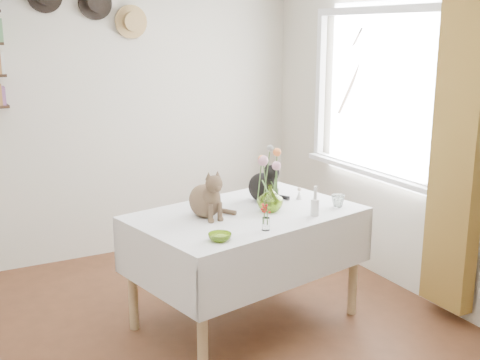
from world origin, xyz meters
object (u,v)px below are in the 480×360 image
dining_table (246,240)px  tabby_cat (205,192)px  black_cat (263,180)px  flower_vase (270,198)px

dining_table → tabby_cat: (-0.28, 0.05, 0.36)m
dining_table → tabby_cat: bearing=170.3°
tabby_cat → black_cat: bearing=10.0°
black_cat → flower_vase: black_cat is taller
black_cat → flower_vase: bearing=-112.3°
dining_table → tabby_cat: tabby_cat is taller
tabby_cat → black_cat: size_ratio=1.05×
tabby_cat → flower_vase: tabby_cat is taller
tabby_cat → flower_vase: 0.45m
dining_table → black_cat: size_ratio=5.25×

